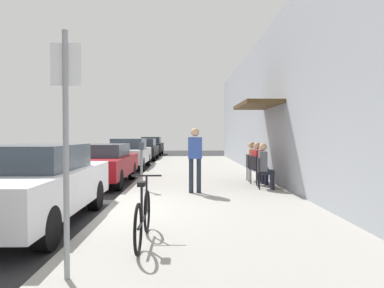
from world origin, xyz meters
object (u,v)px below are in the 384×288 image
(bicycle_0, at_px, (143,217))
(street_sign, at_px, (66,134))
(parked_car_0, at_px, (32,184))
(cafe_chair_2, at_px, (251,166))
(parked_car_3, at_px, (143,149))
(pedestrian_standing, at_px, (195,155))
(parked_car_2, at_px, (129,153))
(seated_patron_2, at_px, (253,160))
(parked_car_1, at_px, (102,163))
(seated_patron_0, at_px, (265,164))
(cafe_chair_1, at_px, (257,168))
(seated_patron_1, at_px, (259,162))
(parked_car_4, at_px, (151,146))
(parking_meter, at_px, (142,162))
(cafe_chair_0, at_px, (263,171))

(bicycle_0, bearing_deg, street_sign, -117.84)
(parked_car_0, relative_size, cafe_chair_2, 5.06)
(parked_car_3, distance_m, pedestrian_standing, 14.71)
(parked_car_2, height_order, street_sign, street_sign)
(parked_car_3, xyz_separation_m, seated_patron_2, (5.01, -12.01, 0.09))
(parked_car_1, relative_size, seated_patron_0, 3.41)
(seated_patron_0, distance_m, pedestrian_standing, 2.13)
(cafe_chair_1, xyz_separation_m, seated_patron_1, (0.06, 0.02, 0.19))
(parked_car_0, distance_m, parked_car_4, 22.96)
(parked_car_1, bearing_deg, street_sign, -79.44)
(parked_car_2, distance_m, cafe_chair_2, 7.66)
(pedestrian_standing, bearing_deg, seated_patron_1, 37.27)
(cafe_chair_2, bearing_deg, parked_car_0, -133.52)
(street_sign, height_order, seated_patron_0, street_sign)
(parking_meter, relative_size, pedestrian_standing, 0.78)
(parked_car_4, xyz_separation_m, cafe_chair_0, (4.95, -19.45, -0.13))
(parking_meter, bearing_deg, parked_car_0, -114.50)
(cafe_chair_1, bearing_deg, parking_meter, -164.72)
(street_sign, bearing_deg, bicycle_0, 62.16)
(cafe_chair_0, xyz_separation_m, seated_patron_2, (0.06, 1.70, 0.19))
(parked_car_3, bearing_deg, street_sign, -85.69)
(cafe_chair_1, bearing_deg, cafe_chair_0, -90.17)
(seated_patron_0, relative_size, seated_patron_2, 1.00)
(parking_meter, height_order, bicycle_0, parking_meter)
(bicycle_0, xyz_separation_m, pedestrian_standing, (0.86, 4.25, 0.64))
(parked_car_3, height_order, seated_patron_2, seated_patron_2)
(parked_car_3, relative_size, seated_patron_0, 3.41)
(parked_car_4, xyz_separation_m, street_sign, (1.50, -25.62, 0.88))
(cafe_chair_1, relative_size, seated_patron_1, 0.67)
(parked_car_0, bearing_deg, cafe_chair_0, 35.36)
(parked_car_1, height_order, bicycle_0, parked_car_1)
(parked_car_0, bearing_deg, seated_patron_2, 46.13)
(parked_car_4, height_order, parking_meter, parked_car_4)
(parking_meter, bearing_deg, parked_car_2, 101.44)
(parking_meter, relative_size, seated_patron_0, 1.02)
(bicycle_0, xyz_separation_m, seated_patron_2, (2.85, 6.63, 0.34))
(parked_car_3, distance_m, cafe_chair_2, 12.99)
(parked_car_0, bearing_deg, bicycle_0, -33.49)
(cafe_chair_0, height_order, cafe_chair_2, same)
(parked_car_0, height_order, bicycle_0, parked_car_0)
(parked_car_4, bearing_deg, parked_car_2, -90.00)
(parked_car_2, height_order, parking_meter, parked_car_2)
(parked_car_1, distance_m, bicycle_0, 7.14)
(parking_meter, bearing_deg, pedestrian_standing, -21.39)
(street_sign, height_order, cafe_chair_1, street_sign)
(cafe_chair_1, bearing_deg, seated_patron_1, 15.50)
(bicycle_0, distance_m, seated_patron_2, 7.23)
(cafe_chair_2, distance_m, seated_patron_2, 0.20)
(parked_car_0, relative_size, cafe_chair_0, 5.06)
(parked_car_2, bearing_deg, parked_car_1, -90.00)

